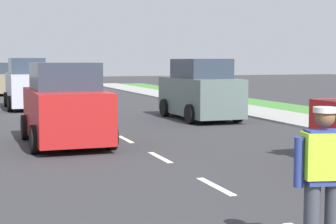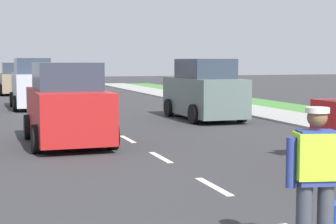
% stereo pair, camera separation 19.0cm
% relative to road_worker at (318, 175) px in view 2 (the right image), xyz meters
% --- Properties ---
extents(ground_plane, '(96.00, 96.00, 0.00)m').
position_rel_road_worker_xyz_m(ground_plane, '(0.27, 18.79, -0.93)').
color(ground_plane, '#333335').
extents(lane_center_line, '(0.14, 46.40, 0.01)m').
position_rel_road_worker_xyz_m(lane_center_line, '(0.27, 22.99, -0.93)').
color(lane_center_line, silver).
rests_on(lane_center_line, ground).
extents(road_worker, '(0.77, 0.38, 1.67)m').
position_rel_road_worker_xyz_m(road_worker, '(0.00, 0.00, 0.00)').
color(road_worker, '#383D4C').
rests_on(road_worker, ground).
extents(car_oncoming_lead, '(2.04, 3.94, 2.11)m').
position_rel_road_worker_xyz_m(car_oncoming_lead, '(-1.40, 9.21, 0.05)').
color(car_oncoming_lead, red).
rests_on(car_oncoming_lead, ground).
extents(car_oncoming_second, '(1.88, 4.34, 2.26)m').
position_rel_road_worker_xyz_m(car_oncoming_second, '(-1.36, 20.34, 0.12)').
color(car_oncoming_second, silver).
rests_on(car_oncoming_second, ground).
extents(car_oncoming_third, '(1.94, 4.23, 2.01)m').
position_rel_road_worker_xyz_m(car_oncoming_third, '(-1.58, 31.11, 0.00)').
color(car_oncoming_third, gray).
rests_on(car_oncoming_third, ground).
extents(car_parked_far, '(2.01, 4.30, 2.22)m').
position_rel_road_worker_xyz_m(car_parked_far, '(4.22, 13.62, 0.10)').
color(car_parked_far, slate).
rests_on(car_parked_far, ground).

